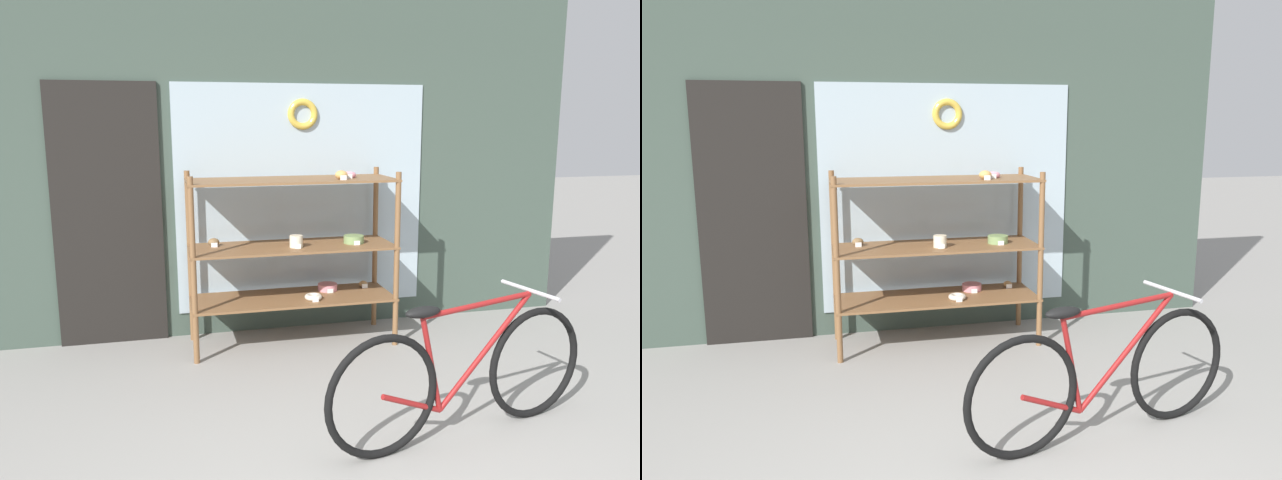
{
  "view_description": "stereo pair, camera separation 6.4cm",
  "coord_description": "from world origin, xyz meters",
  "views": [
    {
      "loc": [
        -0.96,
        -2.25,
        1.81
      ],
      "look_at": [
        0.01,
        1.59,
        1.04
      ],
      "focal_mm": 35.0,
      "sensor_mm": 36.0,
      "label": 1
    },
    {
      "loc": [
        -0.9,
        -2.26,
        1.81
      ],
      "look_at": [
        0.01,
        1.59,
        1.04
      ],
      "focal_mm": 35.0,
      "sensor_mm": 36.0,
      "label": 2
    }
  ],
  "objects": [
    {
      "name": "display_case",
      "position": [
        0.06,
        2.55,
        0.82
      ],
      "size": [
        1.63,
        0.57,
        1.42
      ],
      "color": "brown",
      "rests_on": "ground_plane"
    },
    {
      "name": "bicycle",
      "position": [
        0.66,
        0.79,
        0.37
      ],
      "size": [
        1.75,
        0.52,
        0.83
      ],
      "rotation": [
        0.0,
        0.0,
        0.2
      ],
      "color": "black",
      "rests_on": "ground_plane"
    },
    {
      "name": "storefront_facade",
      "position": [
        -0.04,
        2.97,
        1.61
      ],
      "size": [
        5.32,
        0.13,
        3.31
      ],
      "color": "#3D4C42",
      "rests_on": "ground_plane"
    }
  ]
}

